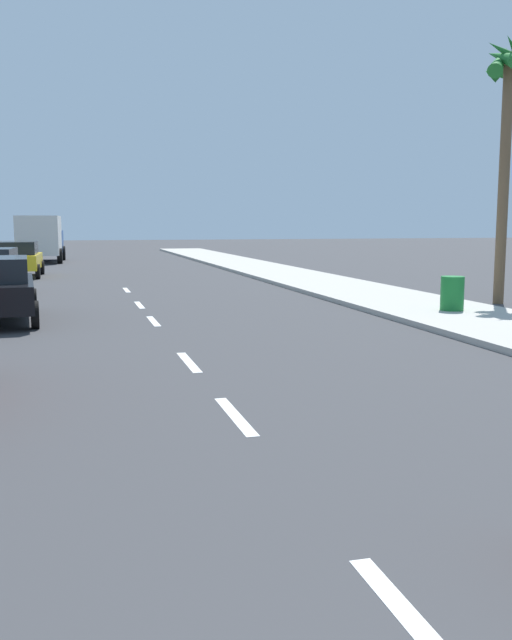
{
  "coord_description": "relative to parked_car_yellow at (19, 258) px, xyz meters",
  "views": [
    {
      "loc": [
        -1.93,
        0.2,
        2.39
      ],
      "look_at": [
        0.46,
        9.19,
        1.1
      ],
      "focal_mm": 39.39,
      "sensor_mm": 36.0,
      "label": 1
    }
  ],
  "objects": [
    {
      "name": "lane_stripe_2",
      "position": [
        4.1,
        -24.5,
        -0.83
      ],
      "size": [
        0.16,
        1.8,
        0.01
      ],
      "primitive_type": "cube",
      "color": "white",
      "rests_on": "ground"
    },
    {
      "name": "lane_stripe_5",
      "position": [
        4.1,
        -12.18,
        -0.83
      ],
      "size": [
        0.16,
        1.8,
        0.01
      ],
      "primitive_type": "cube",
      "color": "white",
      "rests_on": "ground"
    },
    {
      "name": "parked_car_yellow",
      "position": [
        0.0,
        0.0,
        0.0
      ],
      "size": [
        2.02,
        4.19,
        1.57
      ],
      "rotation": [
        0.0,
        0.0,
        -0.03
      ],
      "color": "gold",
      "rests_on": "ground"
    },
    {
      "name": "trash_bin_far",
      "position": [
        11.71,
        -16.64,
        -0.26
      ],
      "size": [
        0.6,
        0.6,
        0.88
      ],
      "primitive_type": "cylinder",
      "color": "#19722D",
      "rests_on": "sidewalk_strip"
    },
    {
      "name": "lane_stripe_4",
      "position": [
        4.1,
        -15.72,
        -0.83
      ],
      "size": [
        0.16,
        1.8,
        0.01
      ],
      "primitive_type": "cube",
      "color": "white",
      "rests_on": "ground"
    },
    {
      "name": "lane_stripe_6",
      "position": [
        4.1,
        -7.42,
        -0.83
      ],
      "size": [
        0.16,
        1.8,
        0.01
      ],
      "primitive_type": "cube",
      "color": "white",
      "rests_on": "ground"
    },
    {
      "name": "lane_stripe_3",
      "position": [
        4.1,
        -20.98,
        -0.83
      ],
      "size": [
        0.16,
        1.8,
        0.01
      ],
      "primitive_type": "cube",
      "color": "white",
      "rests_on": "ground"
    },
    {
      "name": "palm_tree_mid",
      "position": [
        14.48,
        -14.56,
        5.26
      ],
      "size": [
        1.8,
        1.7,
        7.76
      ],
      "color": "brown",
      "rests_on": "ground"
    },
    {
      "name": "ground_plane",
      "position": [
        4.1,
        -12.99,
        -0.84
      ],
      "size": [
        160.0,
        160.0,
        0.0
      ],
      "primitive_type": "plane",
      "color": "#38383A"
    },
    {
      "name": "lane_stripe_1",
      "position": [
        4.1,
        -29.3,
        -0.83
      ],
      "size": [
        0.16,
        1.8,
        0.01
      ],
      "primitive_type": "cube",
      "color": "white",
      "rests_on": "ground"
    },
    {
      "name": "delivery_truck",
      "position": [
        0.48,
        12.11,
        0.67
      ],
      "size": [
        2.87,
        6.33,
        2.8
      ],
      "rotation": [
        0.0,
        0.0,
        -0.04
      ],
      "color": "#23478C",
      "rests_on": "ground"
    },
    {
      "name": "sidewalk_strip",
      "position": [
        11.61,
        -10.99,
        -0.77
      ],
      "size": [
        3.6,
        80.0,
        0.14
      ],
      "primitive_type": "cube",
      "color": "#B2ADA3",
      "rests_on": "ground"
    }
  ]
}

